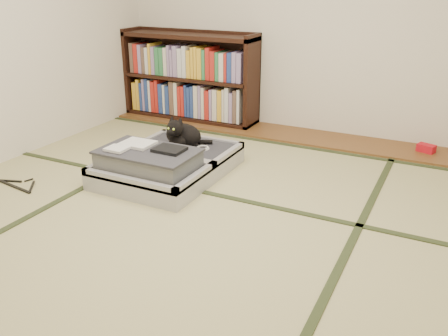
% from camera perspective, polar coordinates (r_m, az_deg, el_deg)
% --- Properties ---
extents(floor, '(4.50, 4.50, 0.00)m').
position_cam_1_polar(floor, '(3.15, -3.69, -6.20)').
color(floor, '#C0BD80').
rests_on(floor, ground).
extents(wood_strip, '(4.00, 0.50, 0.02)m').
position_cam_1_polar(wood_strip, '(4.84, 8.28, 3.99)').
color(wood_strip, brown).
rests_on(wood_strip, ground).
extents(red_item, '(0.17, 0.13, 0.07)m').
position_cam_1_polar(red_item, '(4.65, 23.15, 2.21)').
color(red_item, red).
rests_on(red_item, wood_strip).
extents(tatami_borders, '(4.00, 4.50, 0.01)m').
position_cam_1_polar(tatami_borders, '(3.54, 0.32, -2.78)').
color(tatami_borders, '#2D381E').
rests_on(tatami_borders, ground).
extents(bookcase, '(1.53, 0.35, 0.99)m').
position_cam_1_polar(bookcase, '(5.29, -4.16, 10.63)').
color(bookcase, black).
rests_on(bookcase, wood_strip).
extents(suitcase, '(0.82, 1.10, 0.32)m').
position_cam_1_polar(suitcase, '(3.78, -7.04, 0.53)').
color(suitcase, '#A7A7AC').
rests_on(suitcase, floor).
extents(cat, '(0.37, 0.37, 0.30)m').
position_cam_1_polar(cat, '(3.97, -5.10, 4.00)').
color(cat, black).
rests_on(cat, suitcase).
extents(cable_coil, '(0.11, 0.11, 0.03)m').
position_cam_1_polar(cable_coil, '(3.93, -2.58, 2.40)').
color(cable_coil, white).
rests_on(cable_coil, suitcase).
extents(hanger, '(0.42, 0.21, 0.01)m').
position_cam_1_polar(hanger, '(3.96, -23.57, -1.88)').
color(hanger, black).
rests_on(hanger, floor).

